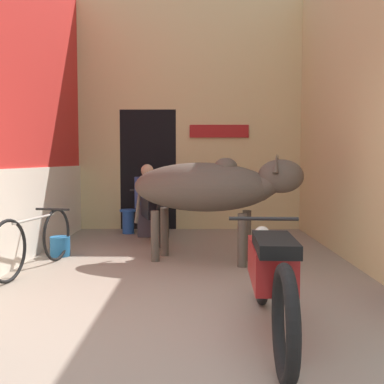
# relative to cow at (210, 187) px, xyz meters

# --- Properties ---
(ground_plane) EXTENTS (30.00, 30.00, 0.00)m
(ground_plane) POSITION_rel_cow_xyz_m (-0.30, -2.73, -0.93)
(ground_plane) COLOR gray
(wall_left_shopfront) EXTENTS (0.25, 5.40, 4.19)m
(wall_left_shopfront) POSITION_rel_cow_xyz_m (-2.41, -0.04, 1.09)
(wall_left_shopfront) COLOR red
(wall_left_shopfront) RESTS_ON ground_plane
(wall_back_with_doorway) EXTENTS (4.06, 0.93, 4.19)m
(wall_back_with_doorway) POSITION_rel_cow_xyz_m (-0.56, 2.91, 0.82)
(wall_back_with_doorway) COLOR #D1BC84
(wall_back_with_doorway) RESTS_ON ground_plane
(wall_right_with_door) EXTENTS (0.22, 5.40, 4.19)m
(wall_right_with_door) POSITION_rel_cow_xyz_m (1.82, -0.08, 1.13)
(wall_right_with_door) COLOR #D1BC84
(wall_right_with_door) RESTS_ON ground_plane
(cow) EXTENTS (2.19, 1.09, 1.36)m
(cow) POSITION_rel_cow_xyz_m (0.00, 0.00, 0.00)
(cow) COLOR #4C4238
(cow) RESTS_ON ground_plane
(motorcycle_near) EXTENTS (0.58, 2.11, 0.79)m
(motorcycle_near) POSITION_rel_cow_xyz_m (0.36, -2.37, -0.48)
(motorcycle_near) COLOR black
(motorcycle_near) RESTS_ON ground_plane
(motorcycle_far) EXTENTS (0.75, 2.00, 0.79)m
(motorcycle_far) POSITION_rel_cow_xyz_m (-0.85, 1.44, -0.48)
(motorcycle_far) COLOR black
(motorcycle_far) RESTS_ON ground_plane
(bicycle) EXTENTS (0.46, 1.69, 0.68)m
(bicycle) POSITION_rel_cow_xyz_m (-2.03, -0.48, -0.59)
(bicycle) COLOR black
(bicycle) RESTS_ON ground_plane
(shopkeeper_seated) EXTENTS (0.41, 0.34, 1.21)m
(shopkeeper_seated) POSITION_rel_cow_xyz_m (-1.00, 1.93, -0.30)
(shopkeeper_seated) COLOR #3D3842
(shopkeeper_seated) RESTS_ON ground_plane
(plastic_stool) EXTENTS (0.29, 0.29, 0.42)m
(plastic_stool) POSITION_rel_cow_xyz_m (-1.36, 2.15, -0.71)
(plastic_stool) COLOR #2856B2
(plastic_stool) RESTS_ON ground_plane
(bucket) EXTENTS (0.26, 0.26, 0.26)m
(bucket) POSITION_rel_cow_xyz_m (-1.98, 0.30, -0.80)
(bucket) COLOR #23669E
(bucket) RESTS_ON ground_plane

